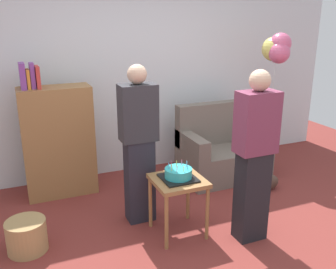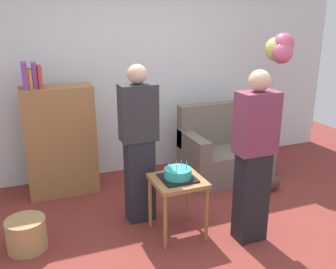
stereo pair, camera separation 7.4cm
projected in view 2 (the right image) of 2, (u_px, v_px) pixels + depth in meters
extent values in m
plane|color=maroon|center=(209.00, 241.00, 3.61)|extent=(8.00, 8.00, 0.00)
cube|color=silver|center=(140.00, 71.00, 5.01)|extent=(6.00, 0.10, 2.70)
cube|color=#6B6056|center=(225.00, 163.00, 4.97)|extent=(1.10, 0.70, 0.40)
cube|color=#6B6056|center=(217.00, 123.00, 5.06)|extent=(1.10, 0.16, 0.56)
cube|color=#6B6056|center=(193.00, 145.00, 4.71)|extent=(0.16, 0.70, 0.24)
cube|color=#6B6056|center=(257.00, 136.00, 5.04)|extent=(0.16, 0.70, 0.24)
cube|color=olive|center=(60.00, 141.00, 4.43)|extent=(0.80, 0.36, 1.30)
cube|color=#7F3D93|center=(25.00, 76.00, 4.09)|extent=(0.06, 0.22, 0.28)
cube|color=orange|center=(30.00, 78.00, 4.11)|extent=(0.03, 0.18, 0.21)
cube|color=#7F3D93|center=(34.00, 75.00, 4.12)|extent=(0.05, 0.16, 0.28)
cube|color=red|center=(40.00, 77.00, 4.15)|extent=(0.04, 0.22, 0.24)
cube|color=olive|center=(178.00, 181.00, 3.59)|extent=(0.48, 0.48, 0.04)
cylinder|color=olive|center=(165.00, 223.00, 3.42)|extent=(0.04, 0.04, 0.54)
cylinder|color=olive|center=(207.00, 214.00, 3.57)|extent=(0.04, 0.04, 0.54)
cylinder|color=olive|center=(150.00, 202.00, 3.79)|extent=(0.04, 0.04, 0.54)
cylinder|color=olive|center=(188.00, 195.00, 3.94)|extent=(0.04, 0.04, 0.54)
cube|color=black|center=(178.00, 178.00, 3.58)|extent=(0.32, 0.32, 0.02)
cylinder|color=#2DB2B7|center=(178.00, 173.00, 3.56)|extent=(0.26, 0.26, 0.09)
cylinder|color=#66B2E5|center=(186.00, 164.00, 3.57)|extent=(0.01, 0.01, 0.06)
cylinder|color=#EA668C|center=(181.00, 163.00, 3.62)|extent=(0.01, 0.01, 0.06)
cylinder|color=#F2CC4C|center=(176.00, 163.00, 3.61)|extent=(0.01, 0.01, 0.05)
cylinder|color=#EA668C|center=(171.00, 164.00, 3.59)|extent=(0.01, 0.01, 0.06)
cylinder|color=#66B2E5|center=(168.00, 166.00, 3.54)|extent=(0.01, 0.01, 0.06)
cylinder|color=#F2CC4C|center=(171.00, 168.00, 3.49)|extent=(0.01, 0.01, 0.06)
cylinder|color=#EA668C|center=(176.00, 169.00, 3.46)|extent=(0.01, 0.01, 0.06)
cylinder|color=#F2CC4C|center=(183.00, 169.00, 3.47)|extent=(0.01, 0.01, 0.05)
cylinder|color=#66B2E5|center=(187.00, 167.00, 3.51)|extent=(0.01, 0.01, 0.05)
cube|color=#23232D|center=(140.00, 180.00, 3.89)|extent=(0.28, 0.20, 0.88)
cube|color=#2D2D33|center=(138.00, 113.00, 3.67)|extent=(0.36, 0.22, 0.56)
sphere|color=#D1A889|center=(137.00, 74.00, 3.56)|extent=(0.19, 0.19, 0.19)
cube|color=black|center=(251.00, 197.00, 3.54)|extent=(0.28, 0.20, 0.88)
cube|color=#75334C|center=(257.00, 123.00, 3.32)|extent=(0.36, 0.22, 0.56)
sphere|color=#D1A889|center=(260.00, 81.00, 3.20)|extent=(0.19, 0.19, 0.19)
cylinder|color=#A88451|center=(27.00, 234.00, 3.45)|extent=(0.36, 0.36, 0.30)
ellipsoid|color=#473328|center=(270.00, 183.00, 4.61)|extent=(0.28, 0.14, 0.20)
cylinder|color=silver|center=(274.00, 115.00, 5.01)|extent=(0.00, 0.00, 1.60)
sphere|color=#D65B84|center=(283.00, 44.00, 4.75)|extent=(0.27, 0.27, 0.27)
sphere|color=#D65B84|center=(282.00, 53.00, 4.74)|extent=(0.28, 0.28, 0.28)
sphere|color=#E5D666|center=(277.00, 49.00, 4.82)|extent=(0.31, 0.31, 0.31)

